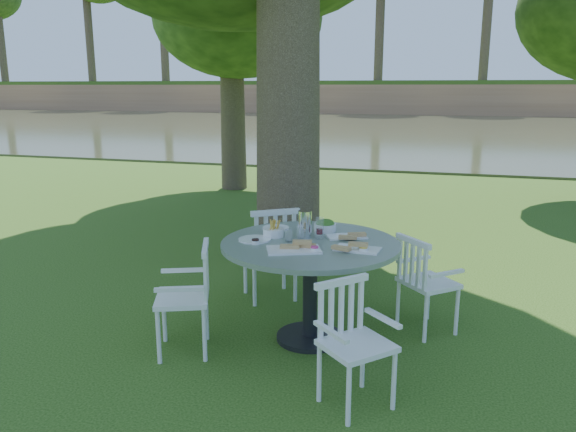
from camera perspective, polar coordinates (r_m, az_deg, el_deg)
name	(u,v)px	position (r m, az deg, el deg)	size (l,w,h in m)	color
ground	(282,305)	(5.56, -0.60, -9.01)	(140.00, 140.00, 0.00)	#1D3F0D
table	(310,260)	(4.61, 2.28, -4.52)	(1.46, 1.46, 0.85)	black
chair_ne	(421,277)	(4.94, 13.34, -6.08)	(0.59, 0.59, 0.85)	white
chair_nw	(272,247)	(5.50, -1.61, -3.14)	(0.65, 0.64, 0.95)	white
chair_sw	(193,290)	(4.54, -9.60, -7.41)	(0.55, 0.57, 0.88)	white
chair_se	(350,332)	(3.83, 6.27, -11.68)	(0.58, 0.58, 0.84)	white
tableware	(305,233)	(4.65, 1.71, -1.79)	(1.17, 0.95, 0.23)	white
river	(423,131)	(28.04, 13.60, 8.42)	(100.00, 28.00, 0.12)	#373C23
far_bank	(447,16)	(46.35, 15.85, 18.98)	(100.00, 18.00, 15.20)	#9D6B49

